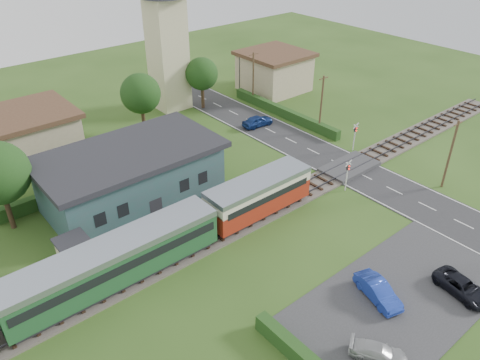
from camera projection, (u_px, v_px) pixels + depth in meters
ground at (295, 213)px, 41.78m from camera, size 120.00×120.00×0.00m
railway_track at (280, 203)px, 43.04m from camera, size 76.00×3.20×0.49m
road at (365, 176)px, 47.24m from camera, size 6.00×70.00×0.05m
car_park at (402, 296)px, 33.08m from camera, size 17.00×9.00×0.08m
crossing_deck at (349, 167)px, 48.45m from camera, size 6.20×3.40×0.45m
platform at (169, 228)px, 39.60m from camera, size 30.00×3.00×0.45m
equipment_hut at (75, 253)px, 34.44m from camera, size 2.30×2.30×2.55m
station_building at (132, 176)px, 42.12m from camera, size 16.00×9.00×5.30m
train at (72, 282)px, 31.31m from camera, size 43.20×2.90×3.40m
church_tower at (166, 29)px, 57.54m from camera, size 6.00×6.00×17.60m
house_west at (23, 138)px, 48.51m from camera, size 10.80×8.80×5.50m
house_east at (274, 71)px, 66.99m from camera, size 8.80×8.80×5.50m
hedge_roadside at (284, 112)px, 59.72m from camera, size 0.80×18.00×1.20m
hedge_station at (112, 176)px, 46.13m from camera, size 22.00×0.80×1.30m
tree_b at (141, 94)px, 53.15m from camera, size 4.60×4.60×7.34m
tree_c at (202, 74)px, 60.12m from camera, size 4.20×4.20×6.78m
utility_pole_b at (450, 154)px, 43.73m from camera, size 1.40×0.22×7.00m
utility_pole_c at (321, 104)px, 54.21m from camera, size 1.40×0.22×7.00m
utility_pole_d at (253, 77)px, 62.08m from camera, size 1.40×0.22×7.00m
crossing_signal_near at (348, 171)px, 43.90m from camera, size 0.84×0.28×3.28m
crossing_signal_far at (355, 133)px, 50.99m from camera, size 0.84×0.28×3.28m
streetlamp_east at (240, 70)px, 66.64m from camera, size 0.30×0.30×5.15m
car_on_road at (258, 121)px, 57.15m from camera, size 4.06×1.92×1.34m
car_park_blue at (378, 291)px, 32.57m from camera, size 2.46×4.24×1.32m
car_park_silver at (379, 353)px, 28.35m from camera, size 3.06×3.78×1.03m
car_park_dark at (463, 287)px, 33.02m from camera, size 2.57×4.43×1.16m
pedestrian_near at (241, 184)px, 43.47m from camera, size 0.69×0.51×1.74m
pedestrian_far at (123, 242)px, 36.13m from camera, size 1.00×1.10×1.85m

